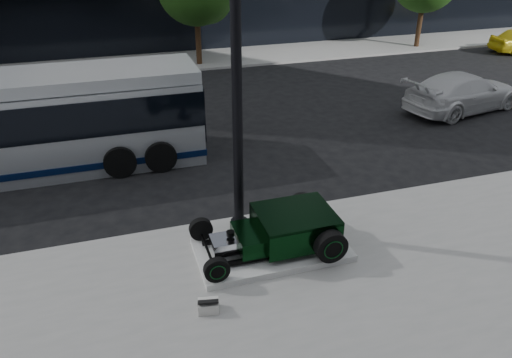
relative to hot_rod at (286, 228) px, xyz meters
name	(u,v)px	position (x,y,z in m)	size (l,w,h in m)	color
ground	(256,179)	(0.47, 3.71, -0.70)	(120.00, 120.00, 0.00)	black
sidewalk_far	(177,61)	(0.47, 17.71, -0.64)	(70.00, 4.00, 0.12)	gray
display_plinth	(271,249)	(-0.33, 0.00, -0.50)	(3.40, 1.80, 0.15)	silver
hot_rod	(286,228)	(0.00, 0.00, 0.00)	(3.22, 2.00, 0.81)	black
info_plaque	(208,306)	(-2.12, -1.43, -0.45)	(0.45, 0.37, 0.31)	silver
lamppost	(237,88)	(-0.74, 1.23, 2.96)	(0.42, 0.42, 7.65)	black
white_sedan	(463,92)	(10.08, 6.95, 0.05)	(2.10, 5.17, 1.50)	silver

